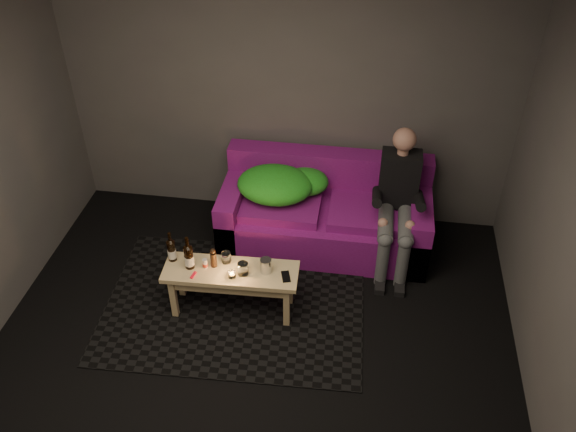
{
  "coord_description": "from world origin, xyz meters",
  "views": [
    {
      "loc": [
        0.72,
        -2.53,
        3.67
      ],
      "look_at": [
        0.13,
        1.45,
        0.52
      ],
      "focal_mm": 38.0,
      "sensor_mm": 36.0,
      "label": 1
    }
  ],
  "objects_px": {
    "beer_bottle_a": "(172,250)",
    "steel_cup": "(266,266)",
    "coffee_table": "(231,277)",
    "person": "(398,200)",
    "sofa": "(325,215)",
    "beer_bottle_b": "(189,256)"
  },
  "relations": [
    {
      "from": "person",
      "to": "steel_cup",
      "type": "relative_size",
      "value": 10.1
    },
    {
      "from": "person",
      "to": "beer_bottle_a",
      "type": "bearing_deg",
      "value": -155.69
    },
    {
      "from": "person",
      "to": "sofa",
      "type": "bearing_deg",
      "value": 166.3
    },
    {
      "from": "coffee_table",
      "to": "steel_cup",
      "type": "height_order",
      "value": "steel_cup"
    },
    {
      "from": "coffee_table",
      "to": "person",
      "type": "bearing_deg",
      "value": 33.69
    },
    {
      "from": "beer_bottle_a",
      "to": "steel_cup",
      "type": "xyz_separation_m",
      "value": [
        0.75,
        -0.03,
        -0.04
      ]
    },
    {
      "from": "beer_bottle_a",
      "to": "beer_bottle_b",
      "type": "relative_size",
      "value": 0.91
    },
    {
      "from": "sofa",
      "to": "steel_cup",
      "type": "height_order",
      "value": "sofa"
    },
    {
      "from": "sofa",
      "to": "person",
      "type": "relative_size",
      "value": 1.5
    },
    {
      "from": "person",
      "to": "beer_bottle_b",
      "type": "distance_m",
      "value": 1.79
    },
    {
      "from": "coffee_table",
      "to": "steel_cup",
      "type": "distance_m",
      "value": 0.31
    },
    {
      "from": "sofa",
      "to": "beer_bottle_b",
      "type": "distance_m",
      "value": 1.41
    },
    {
      "from": "coffee_table",
      "to": "beer_bottle_a",
      "type": "bearing_deg",
      "value": 173.59
    },
    {
      "from": "person",
      "to": "beer_bottle_a",
      "type": "xyz_separation_m",
      "value": [
        -1.74,
        -0.78,
        -0.11
      ]
    },
    {
      "from": "sofa",
      "to": "coffee_table",
      "type": "height_order",
      "value": "sofa"
    },
    {
      "from": "beer_bottle_b",
      "to": "beer_bottle_a",
      "type": "bearing_deg",
      "value": 157.91
    },
    {
      "from": "sofa",
      "to": "coffee_table",
      "type": "bearing_deg",
      "value": -123.08
    },
    {
      "from": "coffee_table",
      "to": "beer_bottle_b",
      "type": "height_order",
      "value": "beer_bottle_b"
    },
    {
      "from": "beer_bottle_b",
      "to": "steel_cup",
      "type": "xyz_separation_m",
      "value": [
        0.6,
        0.04,
        -0.05
      ]
    },
    {
      "from": "sofa",
      "to": "beer_bottle_a",
      "type": "relative_size",
      "value": 6.82
    },
    {
      "from": "sofa",
      "to": "coffee_table",
      "type": "distance_m",
      "value": 1.18
    },
    {
      "from": "beer_bottle_a",
      "to": "steel_cup",
      "type": "bearing_deg",
      "value": -2.18
    }
  ]
}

